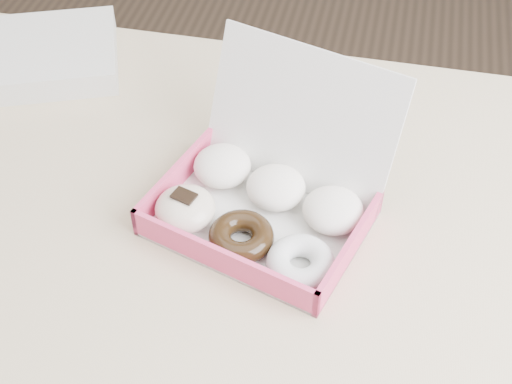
# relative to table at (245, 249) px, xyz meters

# --- Properties ---
(table) EXTENTS (1.20, 0.80, 0.75)m
(table) POSITION_rel_table_xyz_m (0.00, 0.00, 0.00)
(table) COLOR tan
(table) RESTS_ON ground
(donut_box) EXTENTS (0.34, 0.33, 0.19)m
(donut_box) POSITION_rel_table_xyz_m (0.03, 0.00, 0.11)
(donut_box) COLOR silver
(donut_box) RESTS_ON table
(newspapers) EXTENTS (0.32, 0.29, 0.04)m
(newspapers) POSITION_rel_table_xyz_m (-0.42, 0.26, 0.10)
(newspapers) COLOR silver
(newspapers) RESTS_ON table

